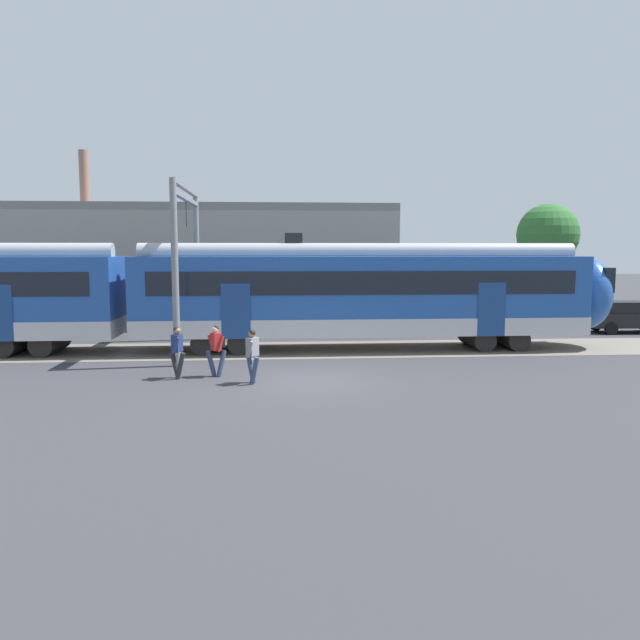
{
  "coord_description": "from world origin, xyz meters",
  "views": [
    {
      "loc": [
        -1.13,
        -19.06,
        4.09
      ],
      "look_at": [
        0.53,
        2.71,
        1.6
      ],
      "focal_mm": 35.0,
      "sensor_mm": 36.0,
      "label": 1
    }
  ],
  "objects_px": {
    "pedestrian_red": "(217,346)",
    "parked_car_black": "(628,317)",
    "pedestrian_grey": "(252,352)",
    "pedestrian_navy": "(177,349)"
  },
  "relations": [
    {
      "from": "pedestrian_red",
      "to": "parked_car_black",
      "type": "relative_size",
      "value": 0.41
    },
    {
      "from": "pedestrian_grey",
      "to": "parked_car_black",
      "type": "height_order",
      "value": "pedestrian_grey"
    },
    {
      "from": "pedestrian_grey",
      "to": "parked_car_black",
      "type": "xyz_separation_m",
      "value": [
        18.05,
        10.35,
        -0.18
      ]
    },
    {
      "from": "pedestrian_red",
      "to": "parked_car_black",
      "type": "bearing_deg",
      "value": 25.56
    },
    {
      "from": "pedestrian_navy",
      "to": "pedestrian_grey",
      "type": "xyz_separation_m",
      "value": [
        2.4,
        -0.93,
        0.0
      ]
    },
    {
      "from": "pedestrian_navy",
      "to": "pedestrian_grey",
      "type": "distance_m",
      "value": 2.57
    },
    {
      "from": "pedestrian_navy",
      "to": "parked_car_black",
      "type": "relative_size",
      "value": 0.41
    },
    {
      "from": "pedestrian_grey",
      "to": "parked_car_black",
      "type": "bearing_deg",
      "value": 29.84
    },
    {
      "from": "parked_car_black",
      "to": "pedestrian_red",
      "type": "bearing_deg",
      "value": -154.44
    },
    {
      "from": "pedestrian_red",
      "to": "parked_car_black",
      "type": "xyz_separation_m",
      "value": [
        19.23,
        9.2,
        -0.21
      ]
    }
  ]
}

